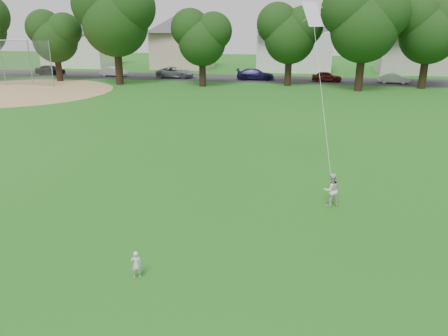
# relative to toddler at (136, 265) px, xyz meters

# --- Properties ---
(ground) EXTENTS (160.00, 160.00, 0.00)m
(ground) POSITION_rel_toddler_xyz_m (2.24, 1.09, -0.41)
(ground) COLOR #1C6116
(ground) RESTS_ON ground
(street) EXTENTS (90.00, 7.00, 0.01)m
(street) POSITION_rel_toddler_xyz_m (2.24, 43.09, -0.41)
(street) COLOR #2D2D30
(street) RESTS_ON ground
(dirt_infield) EXTENTS (18.00, 18.00, 0.02)m
(dirt_infield) POSITION_rel_toddler_xyz_m (-23.76, 29.09, -0.40)
(dirt_infield) COLOR #9E7F51
(dirt_infield) RESTS_ON ground
(toddler) EXTENTS (0.35, 0.29, 0.82)m
(toddler) POSITION_rel_toddler_xyz_m (0.00, 0.00, 0.00)
(toddler) COLOR silver
(toddler) RESTS_ON ground
(older_boy) EXTENTS (0.80, 0.74, 1.31)m
(older_boy) POSITION_rel_toddler_xyz_m (5.43, 6.06, 0.24)
(older_boy) COLOR silver
(older_boy) RESTS_ON ground
(kite) EXTENTS (1.11, 2.16, 6.95)m
(kite) POSITION_rel_toddler_xyz_m (4.89, 7.65, 3.55)
(kite) COLOR white
(kite) RESTS_ON ground
(baseball_backstop) EXTENTS (10.17, 4.62, 4.71)m
(baseball_backstop) POSITION_rel_toddler_xyz_m (-27.78, 32.13, 1.94)
(baseball_backstop) COLOR gray
(baseball_backstop) RESTS_ON ground
(tree_row) EXTENTS (82.69, 9.55, 11.35)m
(tree_row) POSITION_rel_toddler_xyz_m (4.89, 36.57, 6.12)
(tree_row) COLOR black
(tree_row) RESTS_ON ground
(parked_cars) EXTENTS (45.69, 2.18, 1.29)m
(parked_cars) POSITION_rel_toddler_xyz_m (-8.24, 42.09, 0.22)
(parked_cars) COLOR black
(parked_cars) RESTS_ON ground
(house_row) EXTENTS (77.46, 14.15, 9.48)m
(house_row) POSITION_rel_toddler_xyz_m (2.48, 53.09, 4.34)
(house_row) COLOR silver
(house_row) RESTS_ON ground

